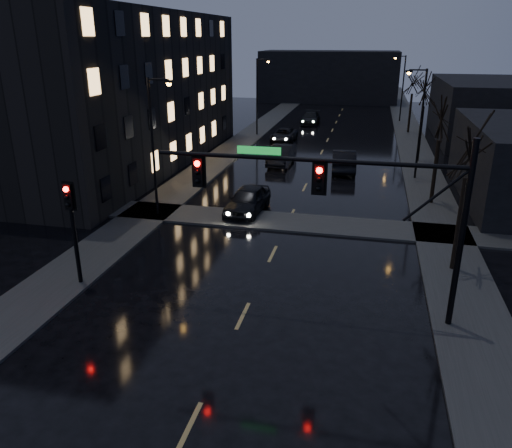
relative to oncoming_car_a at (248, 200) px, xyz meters
The scene contains 21 objects.
sidewalk_left 16.38m from the oncoming_car_a, 110.89° to the left, with size 3.00×140.00×0.12m, color #2D2D2B.
sidewalk_right 18.95m from the oncoming_car_a, 53.86° to the left, with size 3.00×140.00×0.12m, color #2D2D2B.
sidewalk_cross 3.02m from the oncoming_car_a, 24.44° to the right, with size 40.00×3.00×0.12m, color #2D2D2B.
apartment_block 18.00m from the oncoming_car_a, 143.36° to the left, with size 12.00×30.00×12.00m, color black.
commercial_right_far 34.52m from the oncoming_car_a, 55.19° to the left, with size 12.00×18.00×6.00m, color black.
far_block 58.38m from the oncoming_car_a, 90.33° to the left, with size 22.00×10.00×8.00m, color black.
signal_mast 13.18m from the oncoming_car_a, 58.71° to the right, with size 11.11×0.41×7.00m.
signal_pole_left 11.96m from the oncoming_car_a, 114.28° to the right, with size 0.35×0.41×4.53m.
tree_near 13.58m from the oncoming_car_a, 27.30° to the right, with size 3.52×3.52×8.08m.
tree_mid_a 12.88m from the oncoming_car_a, 21.18° to the left, with size 3.30×3.30×7.58m.
tree_mid_b 20.53m from the oncoming_car_a, 55.81° to the left, with size 3.74×3.74×8.59m.
tree_far 32.67m from the oncoming_car_a, 69.93° to the left, with size 3.43×3.43×7.88m.
streetlight_l_near 6.54m from the oncoming_car_a, 160.81° to the right, with size 1.53×0.28×8.00m.
streetlight_l_far 26.07m from the oncoming_car_a, 101.00° to the left, with size 1.53×0.28×8.00m.
streetlight_r_mid 15.05m from the oncoming_car_a, 45.11° to the left, with size 1.53×0.28×8.00m.
streetlight_r_far 39.83m from the oncoming_car_a, 75.02° to the left, with size 1.53×0.28×8.00m.
oncoming_car_a is the anchor object (origin of this frame).
oncoming_car_b 12.63m from the oncoming_car_a, 90.70° to the left, with size 1.69×4.85×1.60m, color black.
oncoming_car_c 22.67m from the oncoming_car_a, 94.29° to the left, with size 2.15×4.67×1.30m, color black.
oncoming_car_d 33.99m from the oncoming_car_a, 90.58° to the left, with size 2.08×5.12×1.49m, color black.
lead_car 12.73m from the oncoming_car_a, 66.57° to the left, with size 1.82×5.23×1.72m, color black.
Camera 1 is at (4.20, -8.18, 10.04)m, focal length 35.00 mm.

